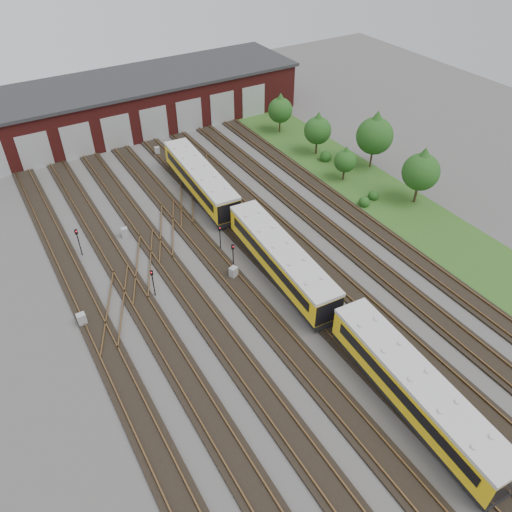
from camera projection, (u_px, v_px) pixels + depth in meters
ground at (277, 300)px, 42.18m from camera, size 120.00×120.00×0.00m
track_network at (271, 296)px, 42.44m from camera, size 30.40×70.00×0.33m
maintenance_shed at (116, 106)px, 66.90m from camera, size 51.00×12.50×6.35m
grass_verge at (369, 188)px, 56.50m from camera, size 8.00×55.00×0.05m
metro_train at (281, 259)px, 43.44m from camera, size 3.61×47.11×3.09m
signal_mast_0 at (78, 239)px, 45.78m from camera, size 0.27×0.26×2.94m
signal_mast_1 at (153, 280)px, 41.52m from camera, size 0.28×0.27×2.77m
signal_mast_2 at (220, 235)px, 46.50m from camera, size 0.22×0.20×2.71m
signal_mast_3 at (233, 255)px, 43.68m from camera, size 0.24×0.22×3.18m
relay_cabinet_0 at (82, 319)px, 39.63m from camera, size 0.68×0.57×1.12m
relay_cabinet_1 at (125, 232)px, 48.92m from camera, size 0.70×0.63×1.01m
relay_cabinet_2 at (233, 272)px, 44.12m from camera, size 0.83×0.76×1.12m
relay_cabinet_3 at (157, 151)px, 62.51m from camera, size 0.70×0.63×1.02m
relay_cabinet_4 at (205, 166)px, 59.23m from camera, size 0.81×0.74×1.13m
tree_0 at (280, 107)px, 65.80m from camera, size 3.27×3.27×5.42m
tree_1 at (318, 127)px, 60.73m from camera, size 3.35×3.35×5.56m
tree_2 at (375, 132)px, 57.45m from camera, size 4.29×4.29×7.11m
tree_3 at (345, 158)px, 56.22m from camera, size 2.57×2.57×4.25m
tree_4 at (422, 168)px, 51.57m from camera, size 3.92×3.92×6.49m
bush_0 at (364, 201)px, 53.25m from camera, size 1.21×1.21×1.21m
bush_1 at (374, 194)px, 54.34m from camera, size 1.15×1.15×1.15m
bush_2 at (326, 155)px, 61.16m from camera, size 1.45×1.45×1.45m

